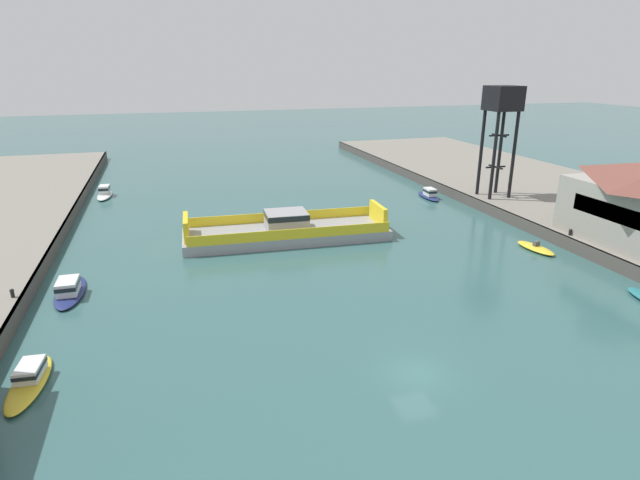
{
  "coord_description": "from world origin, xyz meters",
  "views": [
    {
      "loc": [
        -13.94,
        -24.89,
        18.43
      ],
      "look_at": [
        0.0,
        21.08,
        2.0
      ],
      "focal_mm": 28.75,
      "sensor_mm": 36.0,
      "label": 1
    }
  ],
  "objects_px": {
    "moored_boat_mid_left": "(30,378)",
    "moored_boat_mid_right": "(69,289)",
    "moored_boat_near_left": "(536,248)",
    "chain_ferry": "(287,231)",
    "crane_tower": "(502,108)",
    "moored_boat_far_right": "(429,194)",
    "moored_boat_near_right": "(105,193)"
  },
  "relations": [
    {
      "from": "moored_boat_mid_left",
      "to": "moored_boat_mid_right",
      "type": "bearing_deg",
      "value": 88.52
    },
    {
      "from": "moored_boat_near_left",
      "to": "moored_boat_mid_left",
      "type": "distance_m",
      "value": 46.85
    },
    {
      "from": "chain_ferry",
      "to": "crane_tower",
      "type": "distance_m",
      "value": 33.35
    },
    {
      "from": "moored_boat_mid_left",
      "to": "moored_boat_mid_right",
      "type": "xyz_separation_m",
      "value": [
        0.34,
        13.28,
        0.12
      ]
    },
    {
      "from": "moored_boat_near_left",
      "to": "moored_boat_far_right",
      "type": "relative_size",
      "value": 0.86
    },
    {
      "from": "moored_boat_mid_left",
      "to": "moored_boat_far_right",
      "type": "distance_m",
      "value": 57.13
    },
    {
      "from": "crane_tower",
      "to": "moored_boat_near_left",
      "type": "bearing_deg",
      "value": -110.38
    },
    {
      "from": "moored_boat_mid_right",
      "to": "chain_ferry",
      "type": "bearing_deg",
      "value": 23.57
    },
    {
      "from": "moored_boat_near_right",
      "to": "moored_boat_far_right",
      "type": "xyz_separation_m",
      "value": [
        45.46,
        -14.68,
        -0.04
      ]
    },
    {
      "from": "moored_boat_near_left",
      "to": "moored_boat_near_right",
      "type": "height_order",
      "value": "moored_boat_near_right"
    },
    {
      "from": "moored_boat_mid_left",
      "to": "moored_boat_near_right",
      "type": "bearing_deg",
      "value": 89.92
    },
    {
      "from": "moored_boat_near_right",
      "to": "moored_boat_far_right",
      "type": "height_order",
      "value": "moored_boat_near_right"
    },
    {
      "from": "chain_ferry",
      "to": "moored_boat_near_left",
      "type": "distance_m",
      "value": 26.66
    },
    {
      "from": "moored_boat_near_left",
      "to": "moored_boat_mid_left",
      "type": "height_order",
      "value": "moored_boat_mid_left"
    },
    {
      "from": "moored_boat_mid_right",
      "to": "moored_boat_far_right",
      "type": "distance_m",
      "value": 49.92
    },
    {
      "from": "moored_boat_near_right",
      "to": "moored_boat_near_left",
      "type": "bearing_deg",
      "value": -39.9
    },
    {
      "from": "moored_boat_near_left",
      "to": "crane_tower",
      "type": "distance_m",
      "value": 22.27
    },
    {
      "from": "moored_boat_far_right",
      "to": "chain_ferry",
      "type": "bearing_deg",
      "value": -153.47
    },
    {
      "from": "chain_ferry",
      "to": "moored_boat_near_left",
      "type": "relative_size",
      "value": 4.59
    },
    {
      "from": "moored_boat_near_left",
      "to": "moored_boat_mid_left",
      "type": "relative_size",
      "value": 0.76
    },
    {
      "from": "moored_boat_mid_left",
      "to": "moored_boat_mid_right",
      "type": "height_order",
      "value": "moored_boat_mid_right"
    },
    {
      "from": "chain_ferry",
      "to": "moored_boat_mid_left",
      "type": "distance_m",
      "value": 30.94
    },
    {
      "from": "moored_boat_far_right",
      "to": "crane_tower",
      "type": "xyz_separation_m",
      "value": [
        6.28,
        -6.28,
        12.61
      ]
    },
    {
      "from": "moored_boat_mid_left",
      "to": "crane_tower",
      "type": "xyz_separation_m",
      "value": [
        51.8,
        28.24,
        12.72
      ]
    },
    {
      "from": "moored_boat_near_left",
      "to": "chain_ferry",
      "type": "bearing_deg",
      "value": 155.15
    },
    {
      "from": "moored_boat_near_left",
      "to": "moored_boat_far_right",
      "type": "xyz_separation_m",
      "value": [
        0.04,
        23.29,
        0.3
      ]
    },
    {
      "from": "moored_boat_near_right",
      "to": "crane_tower",
      "type": "height_order",
      "value": "crane_tower"
    },
    {
      "from": "moored_boat_mid_left",
      "to": "moored_boat_mid_right",
      "type": "distance_m",
      "value": 13.29
    },
    {
      "from": "moored_boat_near_right",
      "to": "moored_boat_far_right",
      "type": "distance_m",
      "value": 47.77
    },
    {
      "from": "chain_ferry",
      "to": "moored_boat_near_right",
      "type": "bearing_deg",
      "value": 128.42
    },
    {
      "from": "moored_boat_near_left",
      "to": "moored_boat_mid_left",
      "type": "xyz_separation_m",
      "value": [
        -45.48,
        -11.23,
        0.19
      ]
    },
    {
      "from": "moored_boat_near_right",
      "to": "chain_ferry",
      "type": "bearing_deg",
      "value": -51.58
    }
  ]
}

